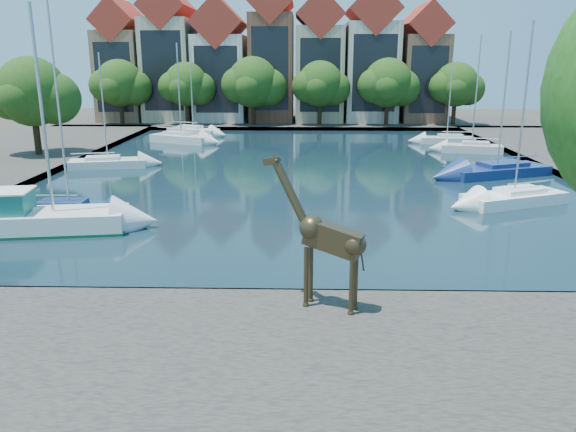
# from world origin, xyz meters

# --- Properties ---
(ground) EXTENTS (160.00, 160.00, 0.00)m
(ground) POSITION_xyz_m (0.00, 0.00, 0.00)
(ground) COLOR #38332B
(ground) RESTS_ON ground
(water_basin) EXTENTS (38.00, 50.00, 0.08)m
(water_basin) POSITION_xyz_m (0.00, 24.00, 0.04)
(water_basin) COLOR black
(water_basin) RESTS_ON ground
(near_quay) EXTENTS (50.00, 14.00, 0.50)m
(near_quay) POSITION_xyz_m (0.00, -7.00, 0.25)
(near_quay) COLOR #45423C
(near_quay) RESTS_ON ground
(far_quay) EXTENTS (60.00, 16.00, 0.50)m
(far_quay) POSITION_xyz_m (0.00, 56.00, 0.25)
(far_quay) COLOR #45423C
(far_quay) RESTS_ON ground
(townhouse_west_end) EXTENTS (5.44, 9.18, 14.93)m
(townhouse_west_end) POSITION_xyz_m (-23.00, 55.99, 7.36)
(townhouse_west_end) COLOR #926C4F
(townhouse_west_end) RESTS_ON far_quay
(townhouse_west_mid) EXTENTS (5.94, 9.18, 16.79)m
(townhouse_west_mid) POSITION_xyz_m (-17.00, 55.99, 8.23)
(townhouse_west_mid) COLOR #C2B795
(townhouse_west_mid) RESTS_ON far_quay
(townhouse_west_inner) EXTENTS (6.43, 9.18, 15.15)m
(townhouse_west_inner) POSITION_xyz_m (-10.50, 55.99, 7.35)
(townhouse_west_inner) COLOR silver
(townhouse_west_inner) RESTS_ON far_quay
(townhouse_center) EXTENTS (5.44, 9.18, 16.93)m
(townhouse_center) POSITION_xyz_m (-4.00, 55.99, 8.36)
(townhouse_center) COLOR brown
(townhouse_center) RESTS_ON far_quay
(townhouse_east_inner) EXTENTS (5.94, 9.18, 15.79)m
(townhouse_east_inner) POSITION_xyz_m (2.00, 55.99, 7.73)
(townhouse_east_inner) COLOR #BFAD88
(townhouse_east_inner) RESTS_ON far_quay
(townhouse_east_mid) EXTENTS (6.43, 9.18, 16.65)m
(townhouse_east_mid) POSITION_xyz_m (8.50, 55.99, 8.10)
(townhouse_east_mid) COLOR beige
(townhouse_east_mid) RESTS_ON far_quay
(townhouse_east_end) EXTENTS (5.44, 9.18, 14.43)m
(townhouse_east_end) POSITION_xyz_m (15.00, 55.99, 7.11)
(townhouse_east_end) COLOR brown
(townhouse_east_end) RESTS_ON far_quay
(far_tree_far_west) EXTENTS (7.28, 5.60, 7.68)m
(far_tree_far_west) POSITION_xyz_m (-21.90, 50.49, 5.18)
(far_tree_far_west) COLOR #332114
(far_tree_far_west) RESTS_ON far_quay
(far_tree_west) EXTENTS (6.76, 5.20, 7.36)m
(far_tree_west) POSITION_xyz_m (-13.91, 50.49, 5.08)
(far_tree_west) COLOR #332114
(far_tree_west) RESTS_ON far_quay
(far_tree_mid_west) EXTENTS (7.80, 6.00, 8.00)m
(far_tree_mid_west) POSITION_xyz_m (-5.89, 50.49, 5.29)
(far_tree_mid_west) COLOR #332114
(far_tree_mid_west) RESTS_ON far_quay
(far_tree_mid_east) EXTENTS (7.02, 5.40, 7.52)m
(far_tree_mid_east) POSITION_xyz_m (2.10, 50.49, 5.13)
(far_tree_mid_east) COLOR #332114
(far_tree_mid_east) RESTS_ON far_quay
(far_tree_east) EXTENTS (7.54, 5.80, 7.84)m
(far_tree_east) POSITION_xyz_m (10.11, 50.49, 5.24)
(far_tree_east) COLOR #332114
(far_tree_east) RESTS_ON far_quay
(far_tree_far_east) EXTENTS (6.76, 5.20, 7.36)m
(far_tree_far_east) POSITION_xyz_m (18.09, 50.49, 5.08)
(far_tree_far_east) COLOR #332114
(far_tree_far_east) RESTS_ON far_quay
(side_tree_left_far) EXTENTS (7.28, 5.60, 7.88)m
(side_tree_left_far) POSITION_xyz_m (-21.90, 27.99, 5.38)
(side_tree_left_far) COLOR #332114
(side_tree_left_far) RESTS_ON left_quay
(giraffe_statue) EXTENTS (3.16, 1.54, 4.69)m
(giraffe_statue) POSITION_xyz_m (0.60, -1.40, 2.80)
(giraffe_statue) COLOR #392F1C
(giraffe_statue) RESTS_ON near_quay
(motorsailer) EXTENTS (9.00, 3.81, 10.41)m
(motorsailer) POSITION_xyz_m (-13.29, 7.58, 0.88)
(motorsailer) COLOR silver
(motorsailer) RESTS_ON water_basin
(sailboat_left_a) EXTENTS (5.28, 3.45, 8.52)m
(sailboat_left_a) POSITION_xyz_m (-15.00, 8.73, 0.58)
(sailboat_left_a) COLOR silver
(sailboat_left_a) RESTS_ON water_basin
(sailboat_left_b) EXTENTS (5.42, 1.98, 10.98)m
(sailboat_left_b) POSITION_xyz_m (-12.26, 10.25, 0.59)
(sailboat_left_b) COLOR navy
(sailboat_left_b) RESTS_ON water_basin
(sailboat_left_c) EXTENTS (5.97, 3.18, 8.50)m
(sailboat_left_c) POSITION_xyz_m (-15.00, 24.38, 0.55)
(sailboat_left_c) COLOR silver
(sailboat_left_c) RESTS_ON water_basin
(sailboat_left_d) EXTENTS (6.58, 4.52, 9.56)m
(sailboat_left_d) POSITION_xyz_m (-12.17, 37.94, 0.66)
(sailboat_left_d) COLOR silver
(sailboat_left_d) RESTS_ON water_basin
(sailboat_left_e) EXTENTS (5.95, 3.93, 9.38)m
(sailboat_left_e) POSITION_xyz_m (-12.00, 43.45, 0.66)
(sailboat_left_e) COLOR white
(sailboat_left_e) RESTS_ON water_basin
(sailboat_right_a) EXTENTS (6.40, 4.31, 9.97)m
(sailboat_right_a) POSITION_xyz_m (12.00, 13.57, 0.59)
(sailboat_right_a) COLOR white
(sailboat_right_a) RESTS_ON water_basin
(sailboat_right_b) EXTENTS (7.92, 5.16, 9.83)m
(sailboat_right_b) POSITION_xyz_m (13.76, 21.76, 0.60)
(sailboat_right_b) COLOR navy
(sailboat_right_b) RESTS_ON water_basin
(sailboat_right_c) EXTENTS (5.46, 2.80, 10.09)m
(sailboat_right_c) POSITION_xyz_m (15.00, 32.32, 0.63)
(sailboat_right_c) COLOR silver
(sailboat_right_c) RESTS_ON water_basin
(sailboat_right_d) EXTENTS (5.36, 2.12, 8.27)m
(sailboat_right_d) POSITION_xyz_m (14.20, 37.96, 0.56)
(sailboat_right_d) COLOR silver
(sailboat_right_d) RESTS_ON water_basin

